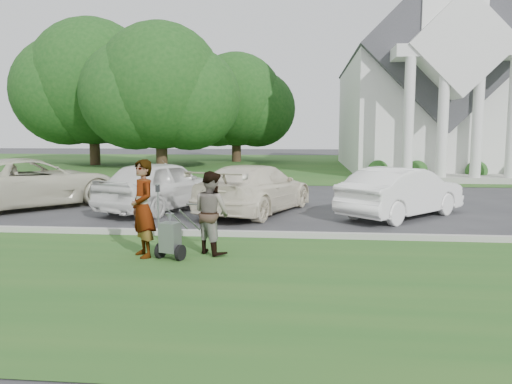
# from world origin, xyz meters

# --- Properties ---
(ground) EXTENTS (120.00, 120.00, 0.00)m
(ground) POSITION_xyz_m (0.00, 0.00, 0.00)
(ground) COLOR #333335
(ground) RESTS_ON ground
(grass_strip) EXTENTS (80.00, 7.00, 0.01)m
(grass_strip) POSITION_xyz_m (0.00, -3.00, 0.01)
(grass_strip) COLOR #22541C
(grass_strip) RESTS_ON ground
(church_lawn) EXTENTS (80.00, 30.00, 0.01)m
(church_lawn) POSITION_xyz_m (0.00, 27.00, 0.01)
(church_lawn) COLOR #22541C
(church_lawn) RESTS_ON ground
(curb) EXTENTS (80.00, 0.18, 0.15)m
(curb) POSITION_xyz_m (0.00, 0.55, 0.07)
(curb) COLOR #9E9E93
(curb) RESTS_ON ground
(church) EXTENTS (9.19, 19.00, 24.10)m
(church) POSITION_xyz_m (9.00, 23.11, 5.94)
(church) COLOR white
(church) RESTS_ON ground
(tree_left) EXTENTS (10.63, 8.40, 9.71)m
(tree_left) POSITION_xyz_m (-8.01, 21.99, 5.11)
(tree_left) COLOR #332316
(tree_left) RESTS_ON ground
(tree_far) EXTENTS (11.64, 9.20, 10.73)m
(tree_far) POSITION_xyz_m (-14.01, 24.99, 5.69)
(tree_far) COLOR #332316
(tree_far) RESTS_ON ground
(tree_back) EXTENTS (9.61, 7.60, 8.89)m
(tree_back) POSITION_xyz_m (-4.01, 29.99, 4.73)
(tree_back) COLOR #332316
(tree_back) RESTS_ON ground
(striping_cart) EXTENTS (0.75, 1.15, 0.99)m
(striping_cart) POSITION_xyz_m (-0.94, -1.66, 0.43)
(striping_cart) COLOR black
(striping_cart) RESTS_ON ground
(person_left) EXTENTS (0.80, 0.84, 1.94)m
(person_left) POSITION_xyz_m (-1.52, -1.52, 0.97)
(person_left) COLOR #999999
(person_left) RESTS_ON ground
(person_right) EXTENTS (1.04, 1.02, 1.69)m
(person_right) POSITION_xyz_m (-0.22, -1.12, 0.85)
(person_right) COLOR #999999
(person_right) RESTS_ON ground
(parking_meter_near) EXTENTS (0.09, 0.08, 1.29)m
(parking_meter_near) POSITION_xyz_m (-1.72, 0.15, 0.81)
(parking_meter_near) COLOR gray
(parking_meter_near) RESTS_ON ground
(car_a) EXTENTS (5.90, 6.23, 1.64)m
(car_a) POSITION_xyz_m (-7.30, 4.51, 0.82)
(car_a) COLOR beige
(car_a) RESTS_ON ground
(car_b) EXTENTS (3.53, 5.10, 1.61)m
(car_b) POSITION_xyz_m (-2.86, 4.32, 0.81)
(car_b) COLOR white
(car_b) RESTS_ON ground
(car_c) EXTENTS (3.73, 5.56, 1.50)m
(car_c) POSITION_xyz_m (0.14, 4.15, 0.75)
(car_c) COLOR #F2E9CE
(car_c) RESTS_ON ground
(car_d) EXTENTS (4.18, 4.29, 1.46)m
(car_d) POSITION_xyz_m (4.50, 3.79, 0.73)
(car_d) COLOR white
(car_d) RESTS_ON ground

